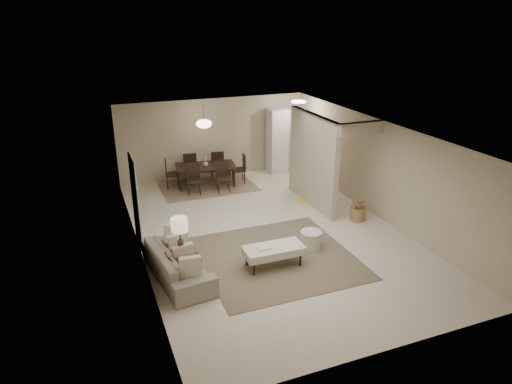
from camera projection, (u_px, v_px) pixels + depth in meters
name	position (u px, v px, depth m)	size (l,w,h in m)	color
floor	(268.00, 232.00, 10.99)	(9.00, 9.00, 0.00)	beige
ceiling	(269.00, 131.00, 10.08)	(9.00, 9.00, 0.00)	white
back_wall	(214.00, 138.00, 14.44)	(6.00, 6.00, 0.00)	tan
left_wall	(136.00, 202.00, 9.52)	(9.00, 9.00, 0.00)	tan
right_wall	(378.00, 169.00, 11.55)	(9.00, 9.00, 0.00)	tan
partition	(312.00, 160.00, 12.23)	(0.15, 2.50, 2.50)	tan
doorway	(135.00, 202.00, 10.13)	(0.04, 0.90, 2.04)	black
pantry_cabinet	(286.00, 140.00, 15.00)	(1.20, 0.55, 2.10)	white
flush_light	(299.00, 102.00, 13.65)	(0.44, 0.44, 0.05)	white
living_rug	(276.00, 257.00, 9.85)	(3.20, 3.20, 0.01)	brown
sofa	(177.00, 263.00, 9.01)	(0.85, 2.16, 0.63)	gray
ottoman_bench	(274.00, 251.00, 9.40)	(1.25, 0.58, 0.45)	beige
side_table	(182.00, 268.00, 8.85)	(0.55, 0.55, 0.61)	black
table_lamp	(180.00, 228.00, 8.53)	(0.32, 0.32, 0.76)	#482E1E
round_pouf	(311.00, 240.00, 10.21)	(0.49, 0.49, 0.38)	beige
wicker_basket	(358.00, 214.00, 11.61)	(0.39, 0.39, 0.33)	olive
dining_rug	(206.00, 185.00, 14.02)	(2.80, 2.10, 0.01)	#887354
dining_table	(206.00, 176.00, 13.91)	(1.78, 0.99, 0.63)	black
dining_chairs	(206.00, 171.00, 13.86)	(2.45, 1.92, 0.90)	black
vase	(206.00, 163.00, 13.77)	(0.16, 0.16, 0.16)	white
yellow_mat	(314.00, 198.00, 13.05)	(1.00, 0.61, 0.01)	yellow
pendant_light	(204.00, 124.00, 13.33)	(0.46, 0.46, 0.71)	#482E1E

